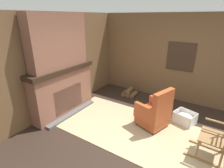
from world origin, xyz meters
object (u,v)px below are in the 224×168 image
Objects in this scene: armchair at (154,113)px; rocking_chair at (215,139)px; firewood_stack at (129,93)px; storage_case at (71,61)px; laundry_basket at (185,118)px; oil_lamp_vase at (50,65)px.

armchair is 1.31m from rocking_chair.
storage_case reaches higher than firewood_stack.
storage_case is at bearing -125.33° from firewood_stack.
firewood_stack is (-1.29, 1.25, -0.26)m from armchair.
rocking_chair is at bearing -53.69° from laundry_basket.
armchair reaches higher than firewood_stack.
rocking_chair reaches higher than laundry_basket.
oil_lamp_vase reaches higher than armchair.
laundry_basket is 3.52m from oil_lamp_vase.
rocking_chair is at bearing -177.37° from armchair.
rocking_chair is 3.02m from firewood_stack.
laundry_basket is at bearing 27.25° from oil_lamp_vase.
laundry_basket is 3.27m from storage_case.
firewood_stack is 0.85× the size of laundry_basket.
oil_lamp_vase is (-2.34, -0.93, 1.02)m from armchair.
storage_case is at bearing 23.52° from armchair.
laundry_basket is at bearing 15.45° from storage_case.
armchair is 1.81m from firewood_stack.
storage_case is at bearing 1.02° from rocking_chair.
storage_case is (-3.60, 0.11, 0.95)m from rocking_chair.
rocking_chair is 3.73m from storage_case.
firewood_stack is at bearing -29.14° from rocking_chair.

